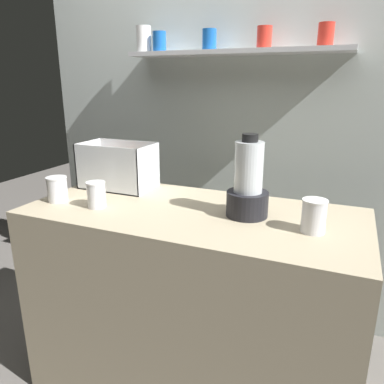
{
  "coord_description": "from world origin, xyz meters",
  "views": [
    {
      "loc": [
        0.57,
        -1.34,
        1.42
      ],
      "look_at": [
        0.0,
        0.0,
        0.98
      ],
      "focal_mm": 34.72,
      "sensor_mm": 36.0,
      "label": 1
    }
  ],
  "objects_px": {
    "carrot_display_bin": "(119,173)",
    "juice_cup_mango_middle": "(314,218)",
    "blender_pitcher": "(248,186)",
    "juice_cup_beet_left": "(96,196)",
    "juice_cup_carrot_far_left": "(57,191)"
  },
  "relations": [
    {
      "from": "juice_cup_beet_left",
      "to": "juice_cup_mango_middle",
      "type": "relative_size",
      "value": 0.91
    },
    {
      "from": "juice_cup_carrot_far_left",
      "to": "juice_cup_mango_middle",
      "type": "distance_m",
      "value": 1.09
    },
    {
      "from": "juice_cup_carrot_far_left",
      "to": "juice_cup_mango_middle",
      "type": "height_order",
      "value": "juice_cup_mango_middle"
    },
    {
      "from": "juice_cup_mango_middle",
      "to": "juice_cup_beet_left",
      "type": "bearing_deg",
      "value": -174.87
    },
    {
      "from": "blender_pitcher",
      "to": "juice_cup_beet_left",
      "type": "xyz_separation_m",
      "value": [
        -0.62,
        -0.15,
        -0.07
      ]
    },
    {
      "from": "blender_pitcher",
      "to": "juice_cup_mango_middle",
      "type": "xyz_separation_m",
      "value": [
        0.26,
        -0.07,
        -0.07
      ]
    },
    {
      "from": "juice_cup_mango_middle",
      "to": "blender_pitcher",
      "type": "bearing_deg",
      "value": 164.86
    },
    {
      "from": "carrot_display_bin",
      "to": "juice_cup_mango_middle",
      "type": "height_order",
      "value": "carrot_display_bin"
    },
    {
      "from": "blender_pitcher",
      "to": "juice_cup_beet_left",
      "type": "distance_m",
      "value": 0.64
    },
    {
      "from": "blender_pitcher",
      "to": "juice_cup_carrot_far_left",
      "type": "relative_size",
      "value": 2.95
    },
    {
      "from": "blender_pitcher",
      "to": "juice_cup_carrot_far_left",
      "type": "bearing_deg",
      "value": -169.81
    },
    {
      "from": "blender_pitcher",
      "to": "juice_cup_carrot_far_left",
      "type": "height_order",
      "value": "blender_pitcher"
    },
    {
      "from": "juice_cup_carrot_far_left",
      "to": "juice_cup_beet_left",
      "type": "relative_size",
      "value": 1.0
    },
    {
      "from": "blender_pitcher",
      "to": "juice_cup_mango_middle",
      "type": "height_order",
      "value": "blender_pitcher"
    },
    {
      "from": "carrot_display_bin",
      "to": "juice_cup_mango_middle",
      "type": "relative_size",
      "value": 2.94
    }
  ]
}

